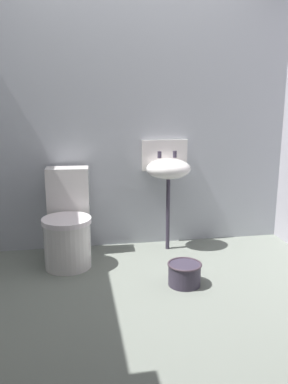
% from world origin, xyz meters
% --- Properties ---
extents(ground_plane, '(3.38, 2.54, 0.08)m').
position_xyz_m(ground_plane, '(0.00, 0.00, -0.04)').
color(ground_plane, slate).
extents(wall_back, '(3.38, 0.10, 2.38)m').
position_xyz_m(wall_back, '(0.00, 1.12, 1.19)').
color(wall_back, '#A8ACB4').
rests_on(wall_back, ground).
extents(toilet_near_wall, '(0.42, 0.61, 0.78)m').
position_xyz_m(toilet_near_wall, '(-0.57, 0.72, 0.32)').
color(toilet_near_wall, silver).
rests_on(toilet_near_wall, ground).
extents(sink, '(0.42, 0.35, 0.99)m').
position_xyz_m(sink, '(0.33, 0.91, 0.75)').
color(sink, '#362F3E').
rests_on(sink, ground).
extents(bucket, '(0.26, 0.26, 0.17)m').
position_xyz_m(bucket, '(0.29, 0.15, 0.09)').
color(bucket, '#362F3E').
rests_on(bucket, ground).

